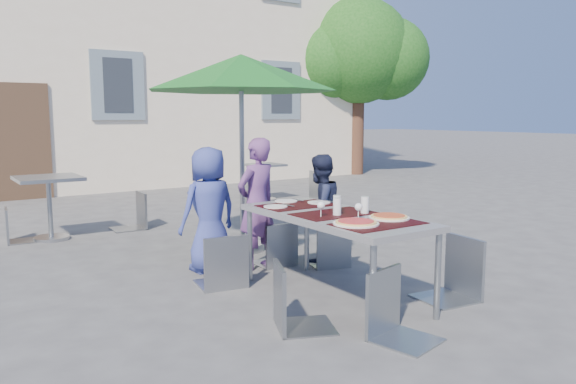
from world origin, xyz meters
TOP-DOWN VIEW (x-y plane):
  - ground at (0.00, 0.00)m, footprint 90.00×90.00m
  - tree at (6.55, 7.54)m, footprint 3.60×3.00m
  - dining_table at (-0.65, -0.40)m, footprint 0.80×1.85m
  - pizza_near_left at (-0.83, -0.89)m, footprint 0.36×0.36m
  - pizza_near_right at (-0.44, -0.85)m, footprint 0.33×0.33m
  - glassware at (-0.60, -0.48)m, footprint 0.48×0.42m
  - place_settings at (-0.64, 0.22)m, footprint 0.74×0.47m
  - child_0 at (-1.15, 1.01)m, footprint 0.66×0.46m
  - child_1 at (-0.70, 0.82)m, footprint 0.56×0.43m
  - child_2 at (0.02, 0.68)m, footprint 0.63×0.44m
  - chair_0 at (-1.31, 0.41)m, footprint 0.49×0.49m
  - chair_1 at (-0.48, 0.77)m, footprint 0.40×0.40m
  - chair_2 at (-0.03, 0.42)m, footprint 0.47×0.48m
  - chair_3 at (-1.36, -0.79)m, footprint 0.55×0.55m
  - chair_4 at (0.23, -1.00)m, footprint 0.51×0.50m
  - chair_5 at (-0.85, -1.35)m, footprint 0.50×0.50m
  - patio_umbrella at (-0.44, 1.57)m, footprint 2.20×2.20m
  - cafe_table_0 at (-2.20, 3.46)m, footprint 0.77×0.77m
  - bg_chair_l_0 at (-2.61, 3.57)m, footprint 0.41×0.41m
  - bg_chair_r_0 at (-1.06, 3.58)m, footprint 0.46×0.45m
  - cafe_table_1 at (1.88, 4.83)m, footprint 0.64×0.64m
  - bg_chair_l_1 at (1.35, 4.38)m, footprint 0.56×0.56m
  - bg_chair_r_1 at (2.56, 4.33)m, footprint 0.57×0.57m

SIDE VIEW (x-z plane):
  - ground at x=0.00m, z-range 0.00..0.00m
  - cafe_table_1 at x=1.88m, z-range 0.11..0.80m
  - bg_chair_l_0 at x=-2.61m, z-range 0.06..0.90m
  - chair_2 at x=-0.03m, z-range 0.07..0.94m
  - chair_1 at x=-0.48m, z-range 0.07..0.96m
  - chair_5 at x=-0.85m, z-range 0.08..1.02m
  - chair_3 at x=-1.36m, z-range 0.08..1.02m
  - chair_0 at x=-1.31m, z-range 0.08..1.04m
  - bg_chair_r_0 at x=-1.06m, z-range 0.09..1.06m
  - bg_chair_l_1 at x=1.35m, z-range 0.09..1.06m
  - child_2 at x=0.02m, z-range 0.00..1.18m
  - cafe_table_0 at x=-2.20m, z-range 0.18..1.00m
  - chair_4 at x=0.23m, z-range 0.09..1.11m
  - bg_chair_r_1 at x=2.56m, z-range 0.09..1.14m
  - child_0 at x=-1.15m, z-range 0.00..1.28m
  - child_1 at x=-0.70m, z-range 0.00..1.37m
  - dining_table at x=-0.65m, z-range 0.32..1.07m
  - place_settings at x=-0.64m, z-range 0.76..0.77m
  - pizza_near_right at x=-0.44m, z-range 0.75..0.78m
  - pizza_near_left at x=-0.83m, z-range 0.75..0.78m
  - glassware at x=-0.60m, z-range 0.75..0.90m
  - patio_umbrella at x=-0.44m, z-range 0.91..3.19m
  - tree at x=6.55m, z-range 0.90..5.60m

